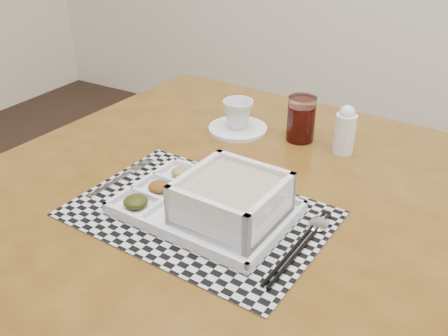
{
  "coord_description": "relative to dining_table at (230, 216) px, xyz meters",
  "views": [
    {
      "loc": [
        0.44,
        -0.2,
        1.32
      ],
      "look_at": [
        -0.01,
        0.57,
        0.82
      ],
      "focal_mm": 40.0,
      "sensor_mm": 36.0,
      "label": 1
    }
  ],
  "objects": [
    {
      "name": "juice_glass",
      "position": [
        0.04,
        0.27,
        0.13
      ],
      "size": [
        0.07,
        0.07,
        0.11
      ],
      "color": "white",
      "rests_on": "dining_table"
    },
    {
      "name": "serving_tray",
      "position": [
        0.05,
        -0.12,
        0.12
      ],
      "size": [
        0.33,
        0.24,
        0.09
      ],
      "color": "silver",
      "rests_on": "placemat"
    },
    {
      "name": "saucer",
      "position": [
        -0.12,
        0.24,
        0.09
      ],
      "size": [
        0.15,
        0.15,
        0.01
      ],
      "primitive_type": "cylinder",
      "color": "silver",
      "rests_on": "dining_table"
    },
    {
      "name": "dining_table",
      "position": [
        0.0,
        0.0,
        0.0
      ],
      "size": [
        1.1,
        1.1,
        0.78
      ],
      "color": "#4B2C0D",
      "rests_on": "ground"
    },
    {
      "name": "cup",
      "position": [
        -0.12,
        0.24,
        0.13
      ],
      "size": [
        0.08,
        0.08,
        0.07
      ],
      "primitive_type": "imported",
      "rotation": [
        0.0,
        0.0,
        -0.06
      ],
      "color": "silver",
      "rests_on": "saucer"
    },
    {
      "name": "fork",
      "position": [
        -0.21,
        -0.1,
        0.09
      ],
      "size": [
        0.03,
        0.19,
        0.0
      ],
      "color": "silver",
      "rests_on": "placemat"
    },
    {
      "name": "placemat",
      "position": [
        0.01,
        -0.13,
        0.08
      ],
      "size": [
        0.49,
        0.35,
        0.0
      ],
      "primitive_type": "cube",
      "rotation": [
        0.0,
        0.0,
        -0.05
      ],
      "color": "#ADADB5",
      "rests_on": "dining_table"
    },
    {
      "name": "spoon",
      "position": [
        0.21,
        -0.06,
        0.09
      ],
      "size": [
        0.04,
        0.18,
        0.01
      ],
      "color": "silver",
      "rests_on": "placemat"
    },
    {
      "name": "chopsticks",
      "position": [
        0.21,
        -0.13,
        0.09
      ],
      "size": [
        0.03,
        0.24,
        0.01
      ],
      "color": "black",
      "rests_on": "placemat"
    },
    {
      "name": "creamer_bottle",
      "position": [
        0.16,
        0.26,
        0.14
      ],
      "size": [
        0.05,
        0.05,
        0.12
      ],
      "color": "silver",
      "rests_on": "dining_table"
    }
  ]
}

